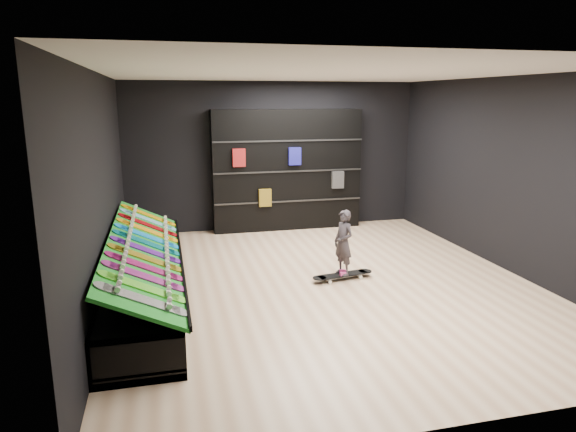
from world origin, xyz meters
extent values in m
cube|color=beige|center=(0.00, 0.00, 0.00)|extent=(6.00, 7.00, 0.01)
cube|color=white|center=(0.00, 0.00, 3.00)|extent=(6.00, 7.00, 0.01)
cube|color=black|center=(0.00, 3.50, 1.50)|extent=(6.00, 0.02, 3.00)
cube|color=black|center=(0.00, -3.50, 1.50)|extent=(6.00, 0.02, 3.00)
cube|color=black|center=(-3.00, 0.00, 1.50)|extent=(0.02, 7.00, 3.00)
cube|color=black|center=(3.00, 0.00, 1.50)|extent=(0.02, 7.00, 3.00)
cube|color=#116C17|center=(-2.50, 0.00, 0.71)|extent=(0.92, 4.50, 0.46)
cube|color=black|center=(0.25, 3.32, 1.23)|extent=(3.06, 0.36, 2.45)
imported|color=black|center=(0.32, 0.08, 0.38)|extent=(0.22, 0.26, 0.59)
camera|label=1|loc=(-2.22, -6.83, 2.67)|focal=32.00mm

